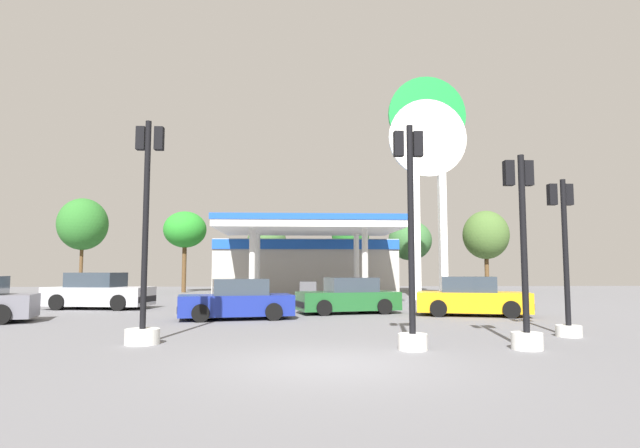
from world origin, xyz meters
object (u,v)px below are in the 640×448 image
(station_pole_sign, at_px, (428,154))
(traffic_signal_3, at_px, (565,273))
(car_2, at_px, (348,297))
(car_3, at_px, (237,301))
(tree_4, at_px, (410,241))
(tree_0, at_px, (83,224))
(tree_3, at_px, (350,235))
(car_4, at_px, (99,292))
(traffic_signal_1, at_px, (411,261))
(tree_1, at_px, (185,230))
(car_0, at_px, (472,298))
(tree_5, at_px, (486,235))
(tree_2, at_px, (267,243))
(traffic_signal_0, at_px, (524,279))
(traffic_signal_2, at_px, (145,272))

(station_pole_sign, relative_size, traffic_signal_3, 3.26)
(car_2, bearing_deg, car_3, -151.76)
(car_3, height_order, tree_4, tree_4)
(car_2, relative_size, tree_0, 0.59)
(car_3, relative_size, tree_3, 0.71)
(car_4, distance_m, traffic_signal_1, 16.80)
(traffic_signal_1, height_order, tree_1, tree_1)
(car_0, distance_m, tree_3, 22.03)
(tree_5, bearing_deg, car_0, -112.01)
(tree_2, bearing_deg, tree_3, 8.29)
(station_pole_sign, xyz_separation_m, tree_5, (7.72, 11.43, -4.14))
(car_2, xyz_separation_m, traffic_signal_1, (0.40, -9.49, 1.28))
(traffic_signal_1, height_order, tree_0, tree_0)
(tree_3, distance_m, tree_5, 11.28)
(car_2, distance_m, car_3, 4.77)
(traffic_signal_0, distance_m, tree_1, 32.51)
(car_0, xyz_separation_m, tree_0, (-22.84, 20.55, 4.51))
(station_pole_sign, relative_size, tree_2, 2.50)
(station_pole_sign, relative_size, tree_4, 2.31)
(traffic_signal_0, relative_size, tree_5, 0.65)
(car_2, distance_m, traffic_signal_1, 9.58)
(car_0, xyz_separation_m, traffic_signal_0, (-1.68, -8.27, 0.87))
(station_pole_sign, distance_m, traffic_signal_1, 20.91)
(car_4, xyz_separation_m, traffic_signal_3, (15.85, -10.35, 0.93))
(traffic_signal_2, bearing_deg, tree_0, 114.45)
(tree_3, relative_size, tree_5, 0.89)
(traffic_signal_0, height_order, tree_2, tree_2)
(tree_1, xyz_separation_m, tree_3, (12.98, 0.49, -0.32))
(car_3, relative_size, traffic_signal_2, 0.79)
(car_0, height_order, tree_0, tree_0)
(tree_3, bearing_deg, tree_4, 16.42)
(car_2, height_order, tree_5, tree_5)
(car_0, xyz_separation_m, traffic_signal_2, (-10.30, -7.03, 1.00))
(traffic_signal_0, height_order, tree_4, tree_4)
(tree_2, bearing_deg, car_3, -89.72)
(tree_2, xyz_separation_m, tree_5, (17.87, 1.61, 0.82))
(car_0, bearing_deg, car_3, -173.62)
(station_pole_sign, xyz_separation_m, tree_3, (-3.54, 10.78, -4.22))
(traffic_signal_1, height_order, tree_3, tree_3)
(traffic_signal_0, xyz_separation_m, tree_4, (4.55, 31.36, 2.62))
(car_0, relative_size, traffic_signal_1, 0.89)
(tree_1, bearing_deg, traffic_signal_0, -65.18)
(car_0, xyz_separation_m, traffic_signal_3, (0.39, -6.17, 0.99))
(traffic_signal_1, bearing_deg, tree_0, 122.97)
(car_2, xyz_separation_m, tree_2, (-4.30, 19.35, 3.12))
(car_2, bearing_deg, traffic_signal_3, -56.25)
(tree_2, height_order, tree_4, tree_4)
(car_4, height_order, traffic_signal_2, traffic_signal_2)
(car_0, distance_m, tree_0, 31.05)
(car_4, height_order, tree_0, tree_0)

